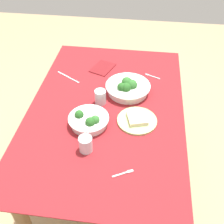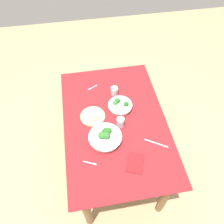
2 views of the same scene
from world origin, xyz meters
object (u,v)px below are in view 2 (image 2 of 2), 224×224
at_px(fork_by_near_bowl, 92,88).
at_px(napkin_folded_upper, 135,163).
at_px(water_glass_side, 114,91).
at_px(fork_by_far_bowl, 90,163).
at_px(water_glass_center, 120,122).
at_px(table_knife_left, 156,143).
at_px(broccoli_bowl_near, 120,106).
at_px(bread_side_plate, 93,116).
at_px(broccoli_bowl_far, 105,137).

bearing_deg(fork_by_near_bowl, napkin_folded_upper, 77.55).
bearing_deg(napkin_folded_upper, water_glass_side, 2.55).
bearing_deg(fork_by_far_bowl, water_glass_center, 70.49).
xyz_separation_m(water_glass_center, table_knife_left, (-0.23, -0.25, -0.04)).
height_order(broccoli_bowl_near, water_glass_side, same).
bearing_deg(fork_by_near_bowl, broccoli_bowl_near, 99.16).
height_order(broccoli_bowl_near, napkin_folded_upper, broccoli_bowl_near).
xyz_separation_m(bread_side_plate, fork_by_near_bowl, (0.35, -0.04, -0.01)).
bearing_deg(table_knife_left, bread_side_plate, 175.20).
height_order(bread_side_plate, fork_by_near_bowl, bread_side_plate).
bearing_deg(broccoli_bowl_near, table_knife_left, -152.04).
xyz_separation_m(water_glass_center, fork_by_far_bowl, (-0.31, 0.30, -0.04)).
distance_m(water_glass_side, napkin_folded_upper, 0.74).
relative_size(table_knife_left, napkin_folded_upper, 1.18).
xyz_separation_m(broccoli_bowl_near, fork_by_near_bowl, (0.29, 0.22, -0.03)).
bearing_deg(broccoli_bowl_far, fork_by_far_bowl, 142.81).
bearing_deg(napkin_folded_upper, broccoli_bowl_far, 38.23).
xyz_separation_m(water_glass_center, fork_by_near_bowl, (0.48, 0.19, -0.04)).
xyz_separation_m(water_glass_side, fork_by_near_bowl, (0.12, 0.20, -0.04)).
xyz_separation_m(water_glass_side, table_knife_left, (-0.60, -0.24, -0.04)).
xyz_separation_m(bread_side_plate, napkin_folded_upper, (-0.50, -0.27, -0.01)).
distance_m(fork_by_far_bowl, napkin_folded_upper, 0.35).
distance_m(broccoli_bowl_near, fork_by_far_bowl, 0.60).
xyz_separation_m(water_glass_center, water_glass_side, (0.37, -0.01, -0.00)).
height_order(water_glass_side, fork_by_far_bowl, water_glass_side).
bearing_deg(fork_by_far_bowl, fork_by_near_bowl, 106.23).
relative_size(water_glass_side, fork_by_far_bowl, 0.81).
bearing_deg(water_glass_center, table_knife_left, -131.86).
height_order(broccoli_bowl_far, napkin_folded_upper, broccoli_bowl_far).
xyz_separation_m(broccoli_bowl_far, fork_by_near_bowl, (0.60, 0.04, -0.03)).
height_order(broccoli_bowl_far, water_glass_center, broccoli_bowl_far).
height_order(table_knife_left, napkin_folded_upper, napkin_folded_upper).
bearing_deg(bread_side_plate, fork_by_far_bowl, 170.89).
bearing_deg(broccoli_bowl_far, bread_side_plate, 16.54).
height_order(fork_by_near_bowl, table_knife_left, same).
height_order(broccoli_bowl_far, fork_by_near_bowl, broccoli_bowl_far).
relative_size(water_glass_side, napkin_folded_upper, 0.50).
bearing_deg(fork_by_far_bowl, bread_side_plate, 104.86).
relative_size(broccoli_bowl_near, napkin_folded_upper, 1.29).
bearing_deg(table_knife_left, broccoli_bowl_far, -162.96).
bearing_deg(napkin_folded_upper, bread_side_plate, 28.42).
height_order(water_glass_center, water_glass_side, water_glass_center).
bearing_deg(table_knife_left, napkin_folded_upper, -114.28).
xyz_separation_m(water_glass_center, napkin_folded_upper, (-0.37, -0.05, -0.04)).
xyz_separation_m(fork_by_far_bowl, table_knife_left, (0.08, -0.55, -0.00)).
xyz_separation_m(broccoli_bowl_near, table_knife_left, (-0.42, -0.22, -0.03)).
height_order(broccoli_bowl_far, table_knife_left, broccoli_bowl_far).
bearing_deg(water_glass_center, fork_by_near_bowl, 21.21).
bearing_deg(water_glass_side, water_glass_center, 178.03).
bearing_deg(napkin_folded_upper, broccoli_bowl_near, 1.23).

